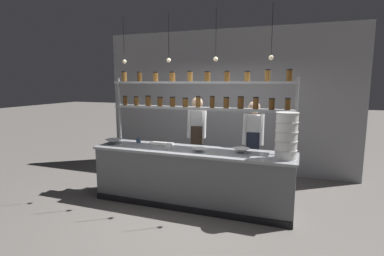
{
  "coord_description": "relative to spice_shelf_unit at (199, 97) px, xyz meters",
  "views": [
    {
      "loc": [
        1.64,
        -4.46,
        2.01
      ],
      "look_at": [
        -0.07,
        0.2,
        1.24
      ],
      "focal_mm": 28.0,
      "sensor_mm": 36.0,
      "label": 1
    }
  ],
  "objects": [
    {
      "name": "ground_plane",
      "position": [
        -0.01,
        -0.33,
        -1.75
      ],
      "size": [
        40.0,
        40.0,
        0.0
      ],
      "primitive_type": "plane",
      "color": "slate"
    },
    {
      "name": "chef_left",
      "position": [
        -0.21,
        0.51,
        -0.75
      ],
      "size": [
        0.41,
        0.34,
        1.73
      ],
      "rotation": [
        0.0,
        0.0,
        0.23
      ],
      "color": "black",
      "rests_on": "ground_plane"
    },
    {
      "name": "spice_shelf_unit",
      "position": [
        0.0,
        0.0,
        0.0
      ],
      "size": [
        3.19,
        0.28,
        2.21
      ],
      "color": "#999BA0",
      "rests_on": "ground_plane"
    },
    {
      "name": "serving_cup_front",
      "position": [
        -0.37,
        -0.47,
        -0.78
      ],
      "size": [
        0.08,
        0.08,
        0.11
      ],
      "color": "silver",
      "rests_on": "prep_counter"
    },
    {
      "name": "container_stack",
      "position": [
        1.45,
        -0.41,
        -0.5
      ],
      "size": [
        0.32,
        0.32,
        0.67
      ],
      "color": "white",
      "rests_on": "prep_counter"
    },
    {
      "name": "prep_bowl_center_back",
      "position": [
        0.14,
        -0.43,
        -0.8
      ],
      "size": [
        0.22,
        0.22,
        0.06
      ],
      "color": "silver",
      "rests_on": "prep_counter"
    },
    {
      "name": "prep_bowl_near_left",
      "position": [
        0.79,
        -0.27,
        -0.8
      ],
      "size": [
        0.26,
        0.26,
        0.07
      ],
      "color": "white",
      "rests_on": "prep_counter"
    },
    {
      "name": "cutting_board",
      "position": [
        -0.66,
        -0.15,
        -0.82
      ],
      "size": [
        0.4,
        0.26,
        0.02
      ],
      "color": "silver",
      "rests_on": "prep_counter"
    },
    {
      "name": "prep_bowl_center_front",
      "position": [
        -1.48,
        -0.37,
        -0.79
      ],
      "size": [
        0.29,
        0.29,
        0.08
      ],
      "color": "#B2B7BC",
      "rests_on": "prep_counter"
    },
    {
      "name": "serving_cup_by_board",
      "position": [
        -1.12,
        -0.13,
        -0.79
      ],
      "size": [
        0.08,
        0.08,
        0.08
      ],
      "color": "#334C70",
      "rests_on": "prep_counter"
    },
    {
      "name": "prep_counter",
      "position": [
        -0.01,
        -0.33,
        -1.29
      ],
      "size": [
        3.3,
        0.76,
        0.92
      ],
      "color": "slate",
      "rests_on": "ground_plane"
    },
    {
      "name": "pendant_light_row",
      "position": [
        -0.02,
        -0.33,
        0.65
      ],
      "size": [
        2.48,
        0.07,
        0.78
      ],
      "color": "black"
    },
    {
      "name": "back_wall",
      "position": [
        -0.01,
        1.81,
        -0.18
      ],
      "size": [
        5.7,
        0.12,
        3.15
      ],
      "primitive_type": "cube",
      "color": "#939399",
      "rests_on": "ground_plane"
    },
    {
      "name": "chef_center",
      "position": [
        0.87,
        0.36,
        -0.78
      ],
      "size": [
        0.38,
        0.31,
        1.68
      ],
      "rotation": [
        0.0,
        0.0,
        0.11
      ],
      "color": "black",
      "rests_on": "ground_plane"
    }
  ]
}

